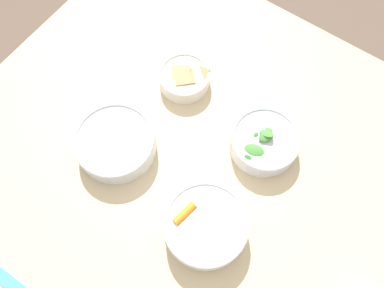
% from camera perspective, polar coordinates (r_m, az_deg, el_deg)
% --- Properties ---
extents(ground_plane, '(10.00, 10.00, 0.00)m').
position_cam_1_polar(ground_plane, '(1.67, -0.24, -10.99)').
color(ground_plane, brown).
extents(dining_table, '(1.19, 1.10, 0.75)m').
position_cam_1_polar(dining_table, '(1.03, -0.38, -3.89)').
color(dining_table, beige).
rests_on(dining_table, ground_plane).
extents(bowl_carrots, '(0.19, 0.19, 0.07)m').
position_cam_1_polar(bowl_carrots, '(0.86, 2.05, -12.32)').
color(bowl_carrots, white).
rests_on(bowl_carrots, dining_table).
extents(bowl_greens, '(0.17, 0.17, 0.08)m').
position_cam_1_polar(bowl_greens, '(0.94, 10.93, 0.33)').
color(bowl_greens, silver).
rests_on(bowl_greens, dining_table).
extents(bowl_beans_hotdog, '(0.20, 0.20, 0.06)m').
position_cam_1_polar(bowl_beans_hotdog, '(0.94, -11.52, 0.06)').
color(bowl_beans_hotdog, silver).
rests_on(bowl_beans_hotdog, dining_table).
extents(bowl_cookies, '(0.14, 0.14, 0.05)m').
position_cam_1_polar(bowl_cookies, '(1.02, -1.16, 10.06)').
color(bowl_cookies, silver).
rests_on(bowl_cookies, dining_table).
extents(ruler, '(0.30, 0.04, 0.00)m').
position_cam_1_polar(ruler, '(0.98, -27.02, -17.56)').
color(ruler, '#4C99E0').
rests_on(ruler, dining_table).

